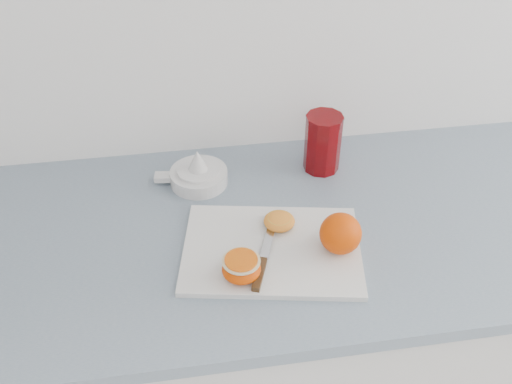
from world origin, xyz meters
TOP-DOWN VIEW (x-y plane):
  - counter at (-0.14, 1.70)m, footprint 2.63×0.64m
  - cutting_board at (-0.17, 1.62)m, footprint 0.39×0.31m
  - whole_orange at (-0.05, 1.59)m, footprint 0.08×0.08m
  - half_orange at (-0.24, 1.55)m, footprint 0.07×0.07m
  - squeezed_shell at (-0.15, 1.68)m, footprint 0.06×0.06m
  - paring_knife at (-0.21, 1.56)m, footprint 0.08×0.18m
  - citrus_juicer at (-0.30, 1.86)m, footprint 0.17×0.13m
  - red_tumbler at (-0.01, 1.88)m, footprint 0.09×0.09m

SIDE VIEW (x-z plane):
  - counter at x=-0.14m, z-range 0.00..0.89m
  - cutting_board at x=-0.17m, z-range 0.89..0.90m
  - paring_knife at x=-0.21m, z-range 0.90..0.91m
  - citrus_juicer at x=-0.30m, z-range 0.87..0.96m
  - squeezed_shell at x=-0.15m, z-range 0.90..0.93m
  - half_orange at x=-0.24m, z-range 0.90..0.95m
  - whole_orange at x=-0.05m, z-range 0.90..0.98m
  - red_tumbler at x=-0.01m, z-range 0.88..1.02m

